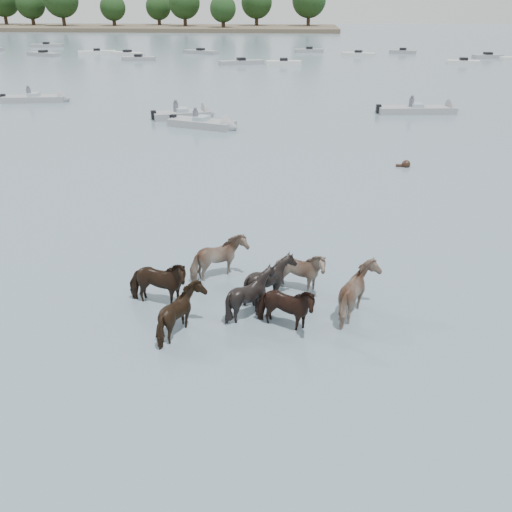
{
  "coord_description": "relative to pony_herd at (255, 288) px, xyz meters",
  "views": [
    {
      "loc": [
        0.64,
        -11.38,
        7.75
      ],
      "look_at": [
        -0.47,
        2.52,
        1.1
      ],
      "focal_mm": 37.85,
      "sensor_mm": 36.0,
      "label": 1
    }
  ],
  "objects": [
    {
      "name": "shoreline",
      "position": [
        -69.57,
        148.46,
        -0.09
      ],
      "size": [
        160.0,
        30.0,
        1.0
      ],
      "primitive_type": "cube",
      "color": "#4C4233",
      "rests_on": "ground"
    },
    {
      "name": "swimming_pony",
      "position": [
        6.52,
        14.5,
        -0.48
      ],
      "size": [
        0.72,
        0.44,
        0.44
      ],
      "color": "black",
      "rests_on": "ground"
    },
    {
      "name": "motorboat_c",
      "position": [
        10.57,
        29.32,
        -0.36
      ],
      "size": [
        6.41,
        2.3,
        1.92
      ],
      "rotation": [
        0.0,
        0.0,
        0.12
      ],
      "color": "gray",
      "rests_on": "ground"
    },
    {
      "name": "treeline",
      "position": [
        -62.52,
        149.91,
        6.09
      ],
      "size": [
        152.99,
        22.58,
        12.48
      ],
      "color": "#382619",
      "rests_on": "ground"
    },
    {
      "name": "pony_herd",
      "position": [
        0.0,
        0.0,
        0.0
      ],
      "size": [
        7.22,
        4.86,
        1.57
      ],
      "color": "black",
      "rests_on": "ground"
    },
    {
      "name": "distant_flotilla",
      "position": [
        -0.36,
        71.7,
        -0.33
      ],
      "size": [
        107.6,
        28.98,
        0.93
      ],
      "color": "gray",
      "rests_on": "ground"
    },
    {
      "name": "motorboat_f",
      "position": [
        -20.33,
        31.84,
        -0.36
      ],
      "size": [
        5.77,
        2.39,
        1.92
      ],
      "rotation": [
        0.0,
        0.0,
        0.15
      ],
      "color": "gray",
      "rests_on": "ground"
    },
    {
      "name": "motorboat_b",
      "position": [
        -4.77,
        22.78,
        -0.36
      ],
      "size": [
        5.18,
        3.19,
        1.92
      ],
      "rotation": [
        0.0,
        0.0,
        -0.35
      ],
      "color": "gray",
      "rests_on": "ground"
    },
    {
      "name": "ground",
      "position": [
        0.43,
        -1.54,
        -0.59
      ],
      "size": [
        400.0,
        400.0,
        0.0
      ],
      "primitive_type": "plane",
      "color": "slate",
      "rests_on": "ground"
    },
    {
      "name": "motorboat_a",
      "position": [
        -6.76,
        26.15,
        -0.36
      ],
      "size": [
        4.75,
        3.15,
        1.92
      ],
      "rotation": [
        0.0,
        0.0,
        0.38
      ],
      "color": "gray",
      "rests_on": "ground"
    }
  ]
}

